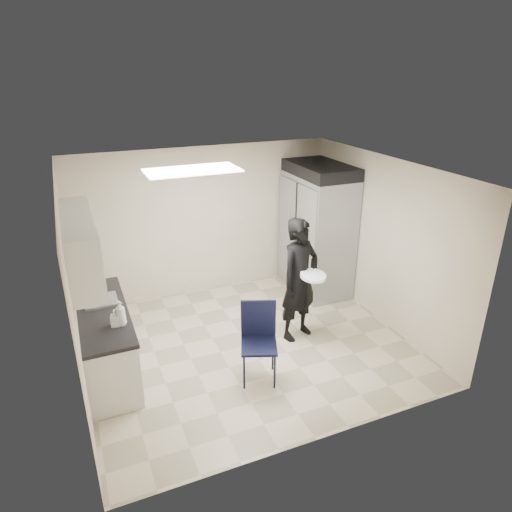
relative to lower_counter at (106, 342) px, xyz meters
name	(u,v)px	position (x,y,z in m)	size (l,w,h in m)	color
floor	(248,345)	(1.95, -0.20, -0.43)	(4.50, 4.50, 0.00)	#BDAF95
ceiling	(247,170)	(1.95, -0.20, 2.17)	(4.50, 4.50, 0.00)	silver
back_wall	(205,222)	(1.95, 1.80, 0.87)	(4.50, 4.50, 0.00)	beige
left_wall	(73,295)	(-0.30, -0.20, 0.87)	(4.00, 4.00, 0.00)	beige
right_wall	(383,242)	(4.20, -0.20, 0.87)	(4.00, 4.00, 0.00)	beige
ceiling_panel	(192,170)	(1.35, 0.20, 2.14)	(1.20, 0.60, 0.02)	white
lower_counter	(106,342)	(0.00, 0.00, 0.00)	(0.60, 1.90, 0.86)	silver
countertop	(102,312)	(0.00, 0.00, 0.46)	(0.64, 1.95, 0.05)	black
sink	(102,304)	(0.02, 0.25, 0.44)	(0.42, 0.40, 0.14)	gray
faucet	(84,297)	(-0.18, 0.25, 0.59)	(0.02, 0.02, 0.24)	silver
upper_cabinets	(80,246)	(-0.13, 0.00, 1.40)	(0.35, 1.80, 0.75)	silver
towel_dispenser	(73,232)	(-0.19, 1.15, 1.19)	(0.22, 0.30, 0.35)	black
notice_sticker_left	(74,297)	(-0.29, -0.10, 0.79)	(0.00, 0.12, 0.07)	yellow
notice_sticker_right	(73,293)	(-0.29, 0.10, 0.75)	(0.00, 0.12, 0.07)	yellow
commercial_fridge	(317,234)	(3.78, 1.07, 0.62)	(0.80, 1.35, 2.10)	gray
fridge_compressor	(320,170)	(3.78, 1.07, 1.77)	(0.80, 1.35, 0.20)	black
folding_chair	(259,346)	(1.79, -0.97, 0.08)	(0.45, 0.45, 1.02)	black
man_tuxedo	(300,280)	(2.75, -0.23, 0.50)	(0.68, 0.46, 1.87)	black
bucket_lid	(313,276)	(2.83, -0.47, 0.66)	(0.37, 0.37, 0.05)	white
soap_bottle_a	(120,313)	(0.20, -0.45, 0.64)	(0.12, 0.12, 0.32)	silver
soap_bottle_b	(115,318)	(0.13, -0.45, 0.59)	(0.10, 0.10, 0.22)	#B8B9C5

